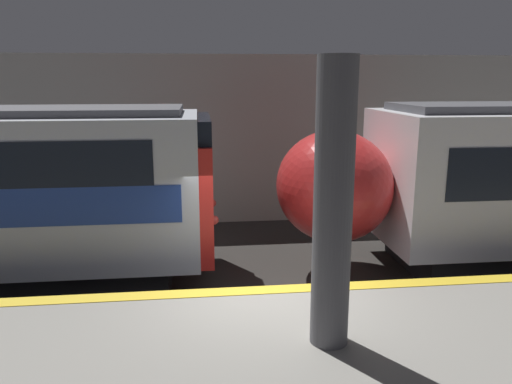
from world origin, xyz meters
name	(u,v)px	position (x,y,z in m)	size (l,w,h in m)	color
ground_plane	(263,339)	(0.00, 0.00, 0.00)	(120.00, 120.00, 0.00)	#282623
platform	(282,380)	(0.00, -1.84, 0.46)	(40.00, 3.67, 0.93)	gray
station_rear_barrier	(232,141)	(0.00, 6.95, 2.41)	(50.00, 0.15, 4.82)	#9E998E
support_pillar_near	(333,207)	(0.59, -1.77, 2.67)	(0.47, 0.47, 3.49)	#56565B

